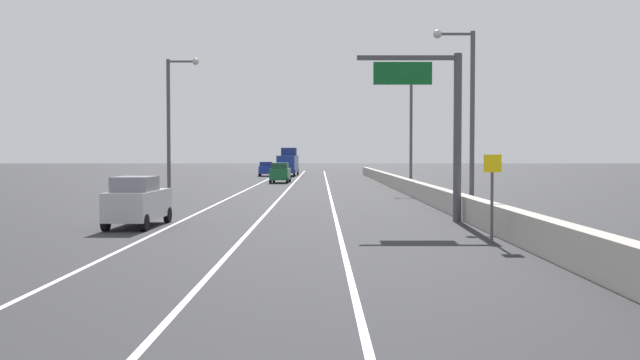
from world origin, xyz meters
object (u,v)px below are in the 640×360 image
object	(u,v)px
overhead_sign_gantry	(443,116)
car_blue_0	(268,169)
car_green_1	(282,173)
lamp_post_right_second	(469,107)
speed_advisory_sign	(494,191)
lamp_post_left_mid	(175,118)
box_truck	(290,163)
lamp_post_right_third	(410,125)
car_silver_2	(140,202)

from	to	relation	value
overhead_sign_gantry	car_blue_0	world-z (taller)	overhead_sign_gantry
car_blue_0	car_green_1	size ratio (longest dim) A/B	1.10
overhead_sign_gantry	lamp_post_right_second	bearing A→B (deg)	64.58
speed_advisory_sign	car_blue_0	xyz separation A→B (m)	(-13.29, 72.58, -0.78)
overhead_sign_gantry	speed_advisory_sign	size ratio (longest dim) A/B	2.50
lamp_post_left_mid	box_truck	bearing A→B (deg)	84.13
lamp_post_right_third	car_silver_2	world-z (taller)	lamp_post_right_third
overhead_sign_gantry	car_blue_0	bearing A→B (deg)	101.17
overhead_sign_gantry	car_green_1	distance (m)	43.38
car_silver_2	car_green_1	bearing A→B (deg)	85.66
overhead_sign_gantry	car_blue_0	distance (m)	66.40
lamp_post_left_mid	car_green_1	size ratio (longest dim) A/B	2.15
overhead_sign_gantry	car_green_1	bearing A→B (deg)	102.81
overhead_sign_gantry	lamp_post_left_mid	distance (m)	21.15
lamp_post_right_third	box_truck	size ratio (longest dim) A/B	0.99
overhead_sign_gantry	car_blue_0	size ratio (longest dim) A/B	1.57
lamp_post_right_third	car_blue_0	xyz separation A→B (m)	(-14.70, 38.48, -4.41)
car_silver_2	overhead_sign_gantry	bearing A→B (deg)	10.15
car_blue_0	box_truck	xyz separation A→B (m)	(3.00, 0.78, 0.80)
lamp_post_right_second	car_green_1	distance (m)	39.79
speed_advisory_sign	car_silver_2	world-z (taller)	speed_advisory_sign
lamp_post_right_second	lamp_post_right_third	size ratio (longest dim) A/B	1.00
speed_advisory_sign	lamp_post_right_third	world-z (taller)	lamp_post_right_third
lamp_post_right_third	car_green_1	world-z (taller)	lamp_post_right_third
car_silver_2	lamp_post_right_third	bearing A→B (deg)	62.85
overhead_sign_gantry	lamp_post_right_third	size ratio (longest dim) A/B	0.81
speed_advisory_sign	lamp_post_right_second	xyz separation A→B (m)	(1.62, 11.89, 3.63)
lamp_post_right_second	lamp_post_left_mid	xyz separation A→B (m)	(-17.17, 10.44, 0.00)
lamp_post_right_third	car_green_1	distance (m)	19.82
speed_advisory_sign	car_blue_0	distance (m)	73.79
lamp_post_right_second	box_truck	size ratio (longest dim) A/B	0.99
car_blue_0	box_truck	distance (m)	3.20
lamp_post_left_mid	car_silver_2	bearing A→B (deg)	-82.87
car_silver_2	box_truck	world-z (taller)	box_truck
lamp_post_right_third	car_blue_0	bearing A→B (deg)	110.91
lamp_post_left_mid	car_blue_0	xyz separation A→B (m)	(2.25, 50.25, -4.41)
lamp_post_right_third	car_green_1	size ratio (longest dim) A/B	2.15
lamp_post_right_third	box_truck	world-z (taller)	lamp_post_right_third
car_green_1	car_silver_2	xyz separation A→B (m)	(-3.37, -44.47, -0.01)
lamp_post_left_mid	car_blue_0	bearing A→B (deg)	87.44
car_silver_2	box_truck	size ratio (longest dim) A/B	0.48
lamp_post_right_third	overhead_sign_gantry	bearing A→B (deg)	-94.00
car_green_1	car_silver_2	world-z (taller)	car_green_1
speed_advisory_sign	lamp_post_left_mid	distance (m)	27.45
car_silver_2	box_truck	xyz separation A→B (m)	(3.11, 68.14, 0.74)
lamp_post_left_mid	car_blue_0	distance (m)	50.49
speed_advisory_sign	lamp_post_right_third	bearing A→B (deg)	87.63
lamp_post_right_third	lamp_post_left_mid	world-z (taller)	same
lamp_post_left_mid	car_silver_2	xyz separation A→B (m)	(2.14, -17.11, -4.35)
car_green_1	lamp_post_left_mid	bearing A→B (deg)	-101.39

